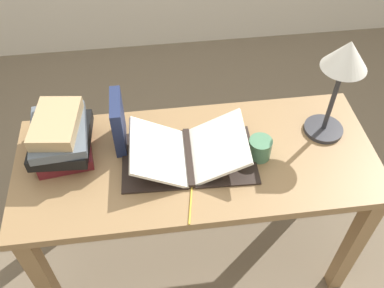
{
  "coord_description": "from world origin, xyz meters",
  "views": [
    {
      "loc": [
        -0.15,
        -1.02,
        1.94
      ],
      "look_at": [
        -0.02,
        -0.0,
        0.81
      ],
      "focal_mm": 40.0,
      "sensor_mm": 36.0,
      "label": 1
    }
  ],
  "objects_px": {
    "book_stack_tall": "(60,137)",
    "coffee_mug": "(259,148)",
    "reading_lamp": "(344,66)",
    "book_standing_upright": "(118,122)",
    "pencil": "(191,205)",
    "open_book": "(189,153)"
  },
  "relations": [
    {
      "from": "book_stack_tall",
      "to": "coffee_mug",
      "type": "xyz_separation_m",
      "value": [
        0.72,
        -0.11,
        -0.04
      ]
    },
    {
      "from": "book_stack_tall",
      "to": "reading_lamp",
      "type": "bearing_deg",
      "value": -0.8
    },
    {
      "from": "book_stack_tall",
      "to": "reading_lamp",
      "type": "xyz_separation_m",
      "value": [
        1.0,
        -0.01,
        0.23
      ]
    },
    {
      "from": "coffee_mug",
      "to": "book_standing_upright",
      "type": "bearing_deg",
      "value": 164.62
    },
    {
      "from": "book_stack_tall",
      "to": "pencil",
      "type": "relative_size",
      "value": 1.79
    },
    {
      "from": "open_book",
      "to": "coffee_mug",
      "type": "xyz_separation_m",
      "value": [
        0.26,
        -0.02,
        0.01
      ]
    },
    {
      "from": "book_standing_upright",
      "to": "book_stack_tall",
      "type": "bearing_deg",
      "value": -171.93
    },
    {
      "from": "book_standing_upright",
      "to": "reading_lamp",
      "type": "relative_size",
      "value": 0.5
    },
    {
      "from": "reading_lamp",
      "to": "open_book",
      "type": "bearing_deg",
      "value": -171.77
    },
    {
      "from": "book_standing_upright",
      "to": "reading_lamp",
      "type": "distance_m",
      "value": 0.82
    },
    {
      "from": "open_book",
      "to": "reading_lamp",
      "type": "distance_m",
      "value": 0.62
    },
    {
      "from": "pencil",
      "to": "reading_lamp",
      "type": "bearing_deg",
      "value": 26.77
    },
    {
      "from": "reading_lamp",
      "to": "coffee_mug",
      "type": "bearing_deg",
      "value": -161.4
    },
    {
      "from": "book_standing_upright",
      "to": "pencil",
      "type": "bearing_deg",
      "value": -55.18
    },
    {
      "from": "book_stack_tall",
      "to": "pencil",
      "type": "bearing_deg",
      "value": -34.2
    },
    {
      "from": "coffee_mug",
      "to": "pencil",
      "type": "height_order",
      "value": "coffee_mug"
    },
    {
      "from": "reading_lamp",
      "to": "pencil",
      "type": "distance_m",
      "value": 0.7
    },
    {
      "from": "book_stack_tall",
      "to": "pencil",
      "type": "xyz_separation_m",
      "value": [
        0.44,
        -0.3,
        -0.08
      ]
    },
    {
      "from": "book_standing_upright",
      "to": "pencil",
      "type": "relative_size",
      "value": 1.34
    },
    {
      "from": "open_book",
      "to": "book_stack_tall",
      "type": "bearing_deg",
      "value": 170.81
    },
    {
      "from": "open_book",
      "to": "pencil",
      "type": "height_order",
      "value": "open_book"
    },
    {
      "from": "book_stack_tall",
      "to": "book_standing_upright",
      "type": "distance_m",
      "value": 0.21
    }
  ]
}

